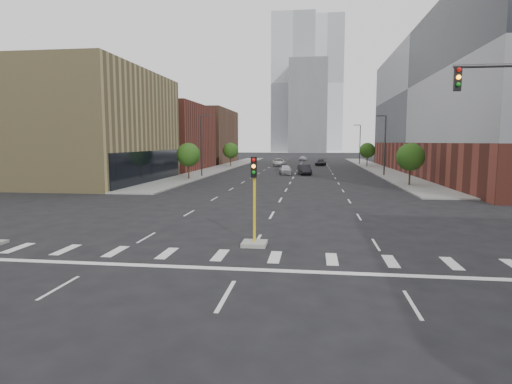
% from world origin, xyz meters
% --- Properties ---
extents(ground, '(400.00, 400.00, 0.00)m').
position_xyz_m(ground, '(0.00, 0.00, 0.00)').
color(ground, black).
rests_on(ground, ground).
extents(sidewalk_left_far, '(5.00, 92.00, 0.15)m').
position_xyz_m(sidewalk_left_far, '(-15.00, 74.00, 0.07)').
color(sidewalk_left_far, gray).
rests_on(sidewalk_left_far, ground).
extents(sidewalk_right_far, '(5.00, 92.00, 0.15)m').
position_xyz_m(sidewalk_right_far, '(15.00, 74.00, 0.07)').
color(sidewalk_right_far, gray).
rests_on(sidewalk_right_far, ground).
extents(building_left_mid, '(20.00, 24.00, 14.00)m').
position_xyz_m(building_left_mid, '(-27.50, 40.00, 7.00)').
color(building_left_mid, '#998956').
rests_on(building_left_mid, ground).
extents(building_left_far_a, '(20.00, 22.00, 12.00)m').
position_xyz_m(building_left_far_a, '(-27.50, 66.00, 6.00)').
color(building_left_far_a, brown).
rests_on(building_left_far_a, ground).
extents(building_left_far_b, '(20.00, 24.00, 13.00)m').
position_xyz_m(building_left_far_b, '(-27.50, 92.00, 6.50)').
color(building_left_far_b, brown).
rests_on(building_left_far_b, ground).
extents(building_right_main, '(24.00, 70.00, 22.00)m').
position_xyz_m(building_right_main, '(29.50, 60.00, 11.00)').
color(building_right_main, brown).
rests_on(building_right_main, ground).
extents(tower_left, '(22.00, 22.00, 70.00)m').
position_xyz_m(tower_left, '(-8.00, 220.00, 35.00)').
color(tower_left, '#B2B7BC').
rests_on(tower_left, ground).
extents(tower_right, '(20.00, 20.00, 80.00)m').
position_xyz_m(tower_right, '(10.00, 260.00, 40.00)').
color(tower_right, '#B2B7BC').
rests_on(tower_right, ground).
extents(tower_mid, '(18.00, 18.00, 44.00)m').
position_xyz_m(tower_mid, '(0.00, 200.00, 22.00)').
color(tower_mid, slate).
rests_on(tower_mid, ground).
extents(median_traffic_signal, '(1.20, 1.20, 4.40)m').
position_xyz_m(median_traffic_signal, '(0.00, 8.97, 0.97)').
color(median_traffic_signal, '#999993').
rests_on(median_traffic_signal, ground).
extents(streetlight_right_a, '(1.60, 0.22, 9.07)m').
position_xyz_m(streetlight_right_a, '(13.41, 55.00, 5.01)').
color(streetlight_right_a, '#2D2D30').
rests_on(streetlight_right_a, ground).
extents(streetlight_right_b, '(1.60, 0.22, 9.07)m').
position_xyz_m(streetlight_right_b, '(13.41, 90.00, 5.01)').
color(streetlight_right_b, '#2D2D30').
rests_on(streetlight_right_b, ground).
extents(streetlight_left, '(1.60, 0.22, 9.07)m').
position_xyz_m(streetlight_left, '(-13.41, 50.00, 5.01)').
color(streetlight_left, '#2D2D30').
rests_on(streetlight_left, ground).
extents(tree_left_near, '(3.20, 3.20, 4.85)m').
position_xyz_m(tree_left_near, '(-14.00, 45.00, 3.39)').
color(tree_left_near, '#382619').
rests_on(tree_left_near, ground).
extents(tree_left_far, '(3.20, 3.20, 4.85)m').
position_xyz_m(tree_left_far, '(-14.00, 75.00, 3.39)').
color(tree_left_far, '#382619').
rests_on(tree_left_far, ground).
extents(tree_right_near, '(3.20, 3.20, 4.85)m').
position_xyz_m(tree_right_near, '(14.00, 40.00, 3.39)').
color(tree_right_near, '#382619').
rests_on(tree_right_near, ground).
extents(tree_right_far, '(3.20, 3.20, 4.85)m').
position_xyz_m(tree_right_far, '(14.00, 80.00, 3.39)').
color(tree_right_far, '#382619').
rests_on(tree_right_far, ground).
extents(car_near_left, '(2.49, 4.77, 1.55)m').
position_xyz_m(car_near_left, '(-1.50, 56.15, 0.78)').
color(car_near_left, '#BABABF').
rests_on(car_near_left, ground).
extents(car_mid_right, '(2.44, 5.09, 1.61)m').
position_xyz_m(car_mid_right, '(1.50, 56.04, 0.81)').
color(car_mid_right, black).
rests_on(car_mid_right, ground).
extents(car_far_left, '(3.37, 5.95, 1.57)m').
position_xyz_m(car_far_left, '(-4.49, 80.38, 0.78)').
color(car_far_left, silver).
rests_on(car_far_left, ground).
extents(car_deep_right, '(2.73, 5.07, 1.40)m').
position_xyz_m(car_deep_right, '(4.51, 82.81, 0.70)').
color(car_deep_right, black).
rests_on(car_deep_right, ground).
extents(car_distant, '(2.26, 4.20, 1.36)m').
position_xyz_m(car_distant, '(-0.01, 107.31, 0.68)').
color(car_distant, silver).
rests_on(car_distant, ground).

